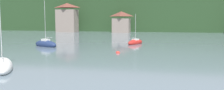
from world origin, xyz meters
TOP-DOWN VIEW (x-y plane):
  - wooded_hillside at (-24.99, 127.61)m, footprint 352.00×45.45m
  - shore_building_west at (-29.69, 96.27)m, footprint 7.30×4.91m
  - shore_building_westcentral at (-9.90, 96.32)m, footprint 5.98×5.03m
  - sailboat_far_4 at (-14.53, 52.08)m, footprint 5.37×3.68m
  - sailboat_far_6 at (-0.39, 59.36)m, footprint 3.06×4.79m
  - sailboat_mid_7 at (-9.34, 34.38)m, footprint 5.12×6.01m
  - mooring_buoy_near at (-1.13, 46.81)m, footprint 0.57×0.57m

SIDE VIEW (x-z plane):
  - mooring_buoy_near at x=-1.13m, z-range -0.29..0.29m
  - sailboat_far_6 at x=-0.39m, z-range -2.61..3.20m
  - sailboat_mid_7 at x=-9.34m, z-range -3.72..4.33m
  - sailboat_far_4 at x=-14.53m, z-range -3.64..4.37m
  - shore_building_westcentral at x=-9.90m, z-range -0.10..7.11m
  - shore_building_west at x=-29.69m, z-range -0.15..10.14m
  - wooded_hillside at x=-24.99m, z-range -7.89..20.38m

